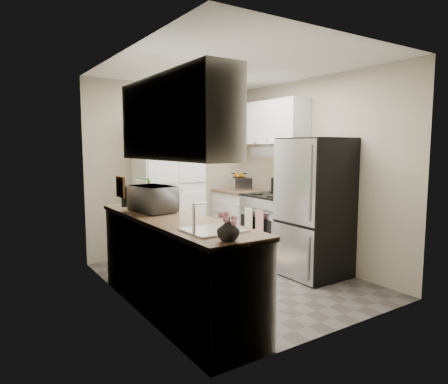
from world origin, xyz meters
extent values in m
plane|color=#56514C|center=(0.00, 0.00, 0.00)|extent=(3.20, 3.20, 0.00)
cube|color=#AFA48D|center=(0.00, 1.60, 1.25)|extent=(2.60, 0.04, 2.50)
cube|color=#AFA48D|center=(0.00, -1.60, 1.25)|extent=(2.60, 0.04, 2.50)
cube|color=#AFA48D|center=(-1.30, 0.00, 1.25)|extent=(0.04, 3.20, 2.50)
cube|color=#AFA48D|center=(1.30, 0.00, 1.25)|extent=(0.04, 3.20, 2.50)
cube|color=white|center=(0.00, 0.00, 2.50)|extent=(2.60, 3.20, 0.04)
cube|color=white|center=(-1.13, -0.75, 1.83)|extent=(0.33, 1.60, 0.70)
cube|color=white|center=(1.13, 0.82, 1.89)|extent=(0.33, 1.55, 0.58)
cube|color=#99999E|center=(1.07, 0.39, 1.52)|extent=(0.45, 0.76, 0.13)
cube|color=#B7B7BC|center=(-0.99, -1.15, 0.93)|extent=(0.45, 0.40, 0.02)
cube|color=brown|center=(-1.29, 0.20, 1.18)|extent=(0.02, 0.22, 0.22)
cube|color=white|center=(-0.20, 1.32, 1.00)|extent=(0.90, 0.55, 2.00)
cube|color=white|center=(-0.99, -0.43, 0.44)|extent=(0.60, 2.30, 0.88)
cube|color=#846647|center=(-0.99, -0.43, 0.90)|extent=(0.63, 2.33, 0.04)
cube|color=white|center=(0.99, 1.19, 0.44)|extent=(0.60, 0.80, 0.88)
cube|color=#846647|center=(0.99, 1.19, 0.90)|extent=(0.63, 0.83, 0.04)
cube|color=#B7B7BC|center=(0.97, 0.39, 0.45)|extent=(0.64, 0.76, 0.90)
cube|color=black|center=(0.97, 0.39, 0.92)|extent=(0.66, 0.78, 0.03)
cube|color=black|center=(1.26, 0.39, 1.02)|extent=(0.06, 0.76, 0.22)
cube|color=tan|center=(0.60, 0.25, 0.55)|extent=(0.01, 0.16, 0.42)
cube|color=beige|center=(0.60, 0.49, 0.55)|extent=(0.01, 0.16, 0.42)
cube|color=#B7B7BC|center=(0.94, -0.41, 0.85)|extent=(0.70, 0.72, 1.70)
imported|color=#A5A4A8|center=(-1.01, -0.01, 1.06)|extent=(0.40, 0.54, 0.27)
cylinder|color=black|center=(-1.14, 0.50, 1.06)|extent=(0.07, 0.07, 0.29)
imported|color=silver|center=(-1.08, -1.50, 1.01)|extent=(0.21, 0.21, 0.17)
cube|color=#468F35|center=(-0.81, 0.70, 1.07)|extent=(0.07, 0.24, 0.30)
cube|color=#B8B7BD|center=(0.96, 1.18, 1.02)|extent=(0.36, 0.41, 0.20)
cube|color=#C8AE87|center=(0.02, 0.53, 0.01)|extent=(0.78, 1.02, 0.01)
camera|label=1|loc=(-2.66, -3.82, 1.60)|focal=32.00mm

